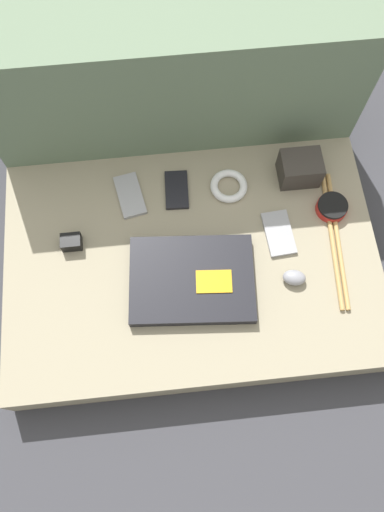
{
  "coord_description": "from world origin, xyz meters",
  "views": [
    {
      "loc": [
        -0.05,
        -0.46,
        1.33
      ],
      "look_at": [
        0.0,
        0.0,
        0.13
      ],
      "focal_mm": 35.0,
      "sensor_mm": 36.0,
      "label": 1
    }
  ],
  "objects_px": {
    "phone_silver": "(279,233)",
    "charger_brick": "(71,242)",
    "phone_black": "(130,195)",
    "phone_small": "(177,190)",
    "speaker_puck": "(332,207)",
    "computer_mouse": "(294,278)",
    "laptop": "(192,280)",
    "camera_pouch": "(300,168)"
  },
  "relations": [
    {
      "from": "laptop",
      "to": "phone_black",
      "type": "distance_m",
      "value": 0.3
    },
    {
      "from": "speaker_puck",
      "to": "phone_small",
      "type": "height_order",
      "value": "speaker_puck"
    },
    {
      "from": "speaker_puck",
      "to": "camera_pouch",
      "type": "relative_size",
      "value": 0.76
    },
    {
      "from": "laptop",
      "to": "speaker_puck",
      "type": "distance_m",
      "value": 0.43
    },
    {
      "from": "camera_pouch",
      "to": "charger_brick",
      "type": "height_order",
      "value": "camera_pouch"
    },
    {
      "from": "phone_black",
      "to": "speaker_puck",
      "type": "bearing_deg",
      "value": -20.82
    },
    {
      "from": "phone_small",
      "to": "camera_pouch",
      "type": "relative_size",
      "value": 1.08
    },
    {
      "from": "computer_mouse",
      "to": "camera_pouch",
      "type": "height_order",
      "value": "camera_pouch"
    },
    {
      "from": "laptop",
      "to": "phone_silver",
      "type": "distance_m",
      "value": 0.27
    },
    {
      "from": "phone_black",
      "to": "camera_pouch",
      "type": "bearing_deg",
      "value": -8.74
    },
    {
      "from": "phone_small",
      "to": "computer_mouse",
      "type": "bearing_deg",
      "value": -43.6
    },
    {
      "from": "phone_black",
      "to": "charger_brick",
      "type": "distance_m",
      "value": 0.2
    },
    {
      "from": "phone_silver",
      "to": "phone_small",
      "type": "xyz_separation_m",
      "value": [
        -0.26,
        0.16,
        -0.0
      ]
    },
    {
      "from": "phone_black",
      "to": "phone_small",
      "type": "distance_m",
      "value": 0.13
    },
    {
      "from": "speaker_puck",
      "to": "phone_small",
      "type": "bearing_deg",
      "value": 166.28
    },
    {
      "from": "laptop",
      "to": "phone_black",
      "type": "relative_size",
      "value": 2.39
    },
    {
      "from": "camera_pouch",
      "to": "speaker_puck",
      "type": "bearing_deg",
      "value": -57.31
    },
    {
      "from": "computer_mouse",
      "to": "charger_brick",
      "type": "relative_size",
      "value": 1.27
    },
    {
      "from": "phone_small",
      "to": "charger_brick",
      "type": "xyz_separation_m",
      "value": [
        -0.29,
        -0.13,
        0.01
      ]
    },
    {
      "from": "laptop",
      "to": "camera_pouch",
      "type": "xyz_separation_m",
      "value": [
        0.32,
        0.28,
        0.02
      ]
    },
    {
      "from": "computer_mouse",
      "to": "phone_silver",
      "type": "xyz_separation_m",
      "value": [
        -0.02,
        0.13,
        -0.01
      ]
    },
    {
      "from": "computer_mouse",
      "to": "phone_silver",
      "type": "distance_m",
      "value": 0.13
    },
    {
      "from": "phone_silver",
      "to": "phone_small",
      "type": "bearing_deg",
      "value": 144.63
    },
    {
      "from": "laptop",
      "to": "computer_mouse",
      "type": "height_order",
      "value": "same"
    },
    {
      "from": "phone_small",
      "to": "charger_brick",
      "type": "relative_size",
      "value": 2.25
    },
    {
      "from": "phone_small",
      "to": "charger_brick",
      "type": "height_order",
      "value": "charger_brick"
    },
    {
      "from": "laptop",
      "to": "computer_mouse",
      "type": "distance_m",
      "value": 0.26
    },
    {
      "from": "phone_silver",
      "to": "charger_brick",
      "type": "height_order",
      "value": "charger_brick"
    },
    {
      "from": "phone_silver",
      "to": "phone_black",
      "type": "xyz_separation_m",
      "value": [
        -0.39,
        0.15,
        0.0
      ]
    },
    {
      "from": "computer_mouse",
      "to": "charger_brick",
      "type": "bearing_deg",
      "value": 177.56
    },
    {
      "from": "phone_silver",
      "to": "camera_pouch",
      "type": "distance_m",
      "value": 0.19
    },
    {
      "from": "phone_small",
      "to": "charger_brick",
      "type": "distance_m",
      "value": 0.32
    },
    {
      "from": "phone_black",
      "to": "phone_silver",
      "type": "bearing_deg",
      "value": -32.33
    },
    {
      "from": "computer_mouse",
      "to": "speaker_puck",
      "type": "height_order",
      "value": "computer_mouse"
    },
    {
      "from": "laptop",
      "to": "speaker_puck",
      "type": "height_order",
      "value": "laptop"
    },
    {
      "from": "laptop",
      "to": "speaker_puck",
      "type": "bearing_deg",
      "value": 27.18
    },
    {
      "from": "computer_mouse",
      "to": "speaker_puck",
      "type": "relative_size",
      "value": 0.8
    },
    {
      "from": "computer_mouse",
      "to": "phone_small",
      "type": "relative_size",
      "value": 0.56
    },
    {
      "from": "charger_brick",
      "to": "phone_black",
      "type": "bearing_deg",
      "value": 38.62
    },
    {
      "from": "computer_mouse",
      "to": "charger_brick",
      "type": "distance_m",
      "value": 0.58
    },
    {
      "from": "phone_small",
      "to": "camera_pouch",
      "type": "distance_m",
      "value": 0.34
    },
    {
      "from": "speaker_puck",
      "to": "charger_brick",
      "type": "distance_m",
      "value": 0.7
    }
  ]
}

